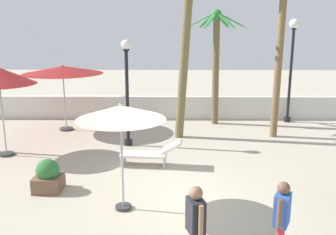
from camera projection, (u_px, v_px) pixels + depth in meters
name	position (u px, v px, depth m)	size (l,w,h in m)	color
ground_plane	(166.00, 203.00, 9.29)	(56.00, 56.00, 0.00)	#B2A893
boundary_wall	(170.00, 108.00, 17.48)	(25.20, 0.30, 1.04)	silver
patio_umbrella_1	(121.00, 114.00, 8.46)	(2.02, 2.02, 2.53)	#333338
patio_umbrella_2	(63.00, 70.00, 15.15)	(3.18, 3.18, 2.67)	#333338
palm_tree_0	(281.00, 37.00, 13.94)	(2.43, 2.21, 6.10)	brown
palm_tree_1	(187.00, 40.00, 13.88)	(2.72, 2.75, 5.87)	brown
palm_tree_2	(216.00, 53.00, 16.05)	(2.57, 2.37, 4.82)	brown
lamp_post_0	(127.00, 85.00, 13.23)	(0.34, 0.34, 3.71)	black
lamp_post_3	(292.00, 56.00, 16.36)	(0.41, 0.41, 4.44)	black
lounge_chair_0	(151.00, 153.00, 11.64)	(1.90, 0.70, 0.83)	#B7B7BC
guest_0	(282.00, 216.00, 6.65)	(0.38, 0.51, 1.60)	#D8333F
guest_1	(195.00, 223.00, 6.36)	(0.34, 0.54, 1.65)	#26262D
planter	(48.00, 176.00, 9.91)	(0.70, 0.70, 0.85)	brown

